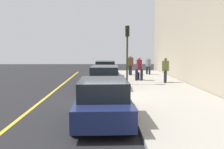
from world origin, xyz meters
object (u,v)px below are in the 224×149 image
(pedestrian_burgundy_coat, at_px, (139,68))
(traffic_light_pole, at_px, (127,45))
(parked_car_black, at_px, (105,78))
(pedestrian_brown_coat, at_px, (130,64))
(parked_car_green, at_px, (105,69))
(rolling_suitcase, at_px, (138,76))
(pedestrian_olive_coat, at_px, (165,69))
(pedestrian_grey_coat, at_px, (148,65))
(parked_car_navy, at_px, (103,101))

(pedestrian_burgundy_coat, xyz_separation_m, traffic_light_pole, (-2.09, 1.09, 1.70))
(parked_car_black, distance_m, pedestrian_brown_coat, 7.74)
(parked_car_green, xyz_separation_m, rolling_suitcase, (-2.58, -2.55, -0.31))
(pedestrian_brown_coat, relative_size, pedestrian_olive_coat, 1.04)
(parked_car_green, bearing_deg, pedestrian_brown_coat, -68.39)
(pedestrian_brown_coat, relative_size, rolling_suitcase, 1.96)
(pedestrian_burgundy_coat, bearing_deg, pedestrian_grey_coat, -18.31)
(traffic_light_pole, xyz_separation_m, rolling_suitcase, (2.49, -1.06, -2.38))
(parked_car_black, height_order, pedestrian_olive_coat, pedestrian_olive_coat)
(parked_car_navy, height_order, pedestrian_brown_coat, pedestrian_brown_coat)
(parked_car_black, xyz_separation_m, pedestrian_olive_coat, (2.32, -4.30, 0.34))
(parked_car_navy, distance_m, traffic_light_pole, 8.35)
(parked_car_black, xyz_separation_m, rolling_suitcase, (3.90, -2.54, -0.31))
(pedestrian_brown_coat, distance_m, pedestrian_olive_coat, 5.46)
(parked_car_black, xyz_separation_m, pedestrian_brown_coat, (7.38, -2.28, 0.38))
(parked_car_navy, height_order, traffic_light_pole, traffic_light_pole)
(rolling_suitcase, bearing_deg, pedestrian_olive_coat, -131.92)
(rolling_suitcase, bearing_deg, parked_car_black, 146.89)
(pedestrian_olive_coat, distance_m, traffic_light_pole, 3.43)
(traffic_light_pole, bearing_deg, pedestrian_olive_coat, -72.09)
(pedestrian_burgundy_coat, relative_size, traffic_light_pole, 0.47)
(pedestrian_burgundy_coat, xyz_separation_m, pedestrian_brown_coat, (3.88, 0.30, 0.02))
(parked_car_navy, height_order, parked_car_black, same)
(parked_car_green, relative_size, rolling_suitcase, 4.99)
(parked_car_navy, xyz_separation_m, pedestrian_brown_coat, (13.92, -2.28, 0.38))
(traffic_light_pole, bearing_deg, parked_car_green, 16.36)
(parked_car_black, height_order, traffic_light_pole, traffic_light_pole)
(pedestrian_olive_coat, bearing_deg, parked_car_navy, 154.09)
(pedestrian_burgundy_coat, distance_m, traffic_light_pole, 2.91)
(parked_car_navy, distance_m, pedestrian_brown_coat, 14.12)
(parked_car_black, bearing_deg, pedestrian_burgundy_coat, -36.35)
(parked_car_green, distance_m, pedestrian_grey_coat, 4.29)
(parked_car_black, distance_m, pedestrian_olive_coat, 4.90)
(pedestrian_grey_coat, xyz_separation_m, traffic_light_pole, (-6.49, 2.55, 1.81))
(parked_car_black, distance_m, parked_car_green, 6.48)
(parked_car_navy, distance_m, pedestrian_burgundy_coat, 10.37)
(parked_car_navy, height_order, rolling_suitcase, parked_car_navy)
(parked_car_black, distance_m, traffic_light_pole, 2.91)
(pedestrian_grey_coat, bearing_deg, pedestrian_olive_coat, -177.23)
(pedestrian_brown_coat, xyz_separation_m, rolling_suitcase, (-3.49, -0.26, -0.69))
(parked_car_black, relative_size, pedestrian_burgundy_coat, 2.63)
(parked_car_black, xyz_separation_m, pedestrian_burgundy_coat, (3.50, -2.58, 0.36))
(parked_car_black, distance_m, pedestrian_burgundy_coat, 4.36)
(rolling_suitcase, bearing_deg, pedestrian_grey_coat, -20.43)
(parked_car_green, bearing_deg, pedestrian_burgundy_coat, -139.09)
(parked_car_black, relative_size, pedestrian_brown_coat, 2.58)
(pedestrian_brown_coat, height_order, pedestrian_grey_coat, pedestrian_brown_coat)
(pedestrian_brown_coat, bearing_deg, parked_car_black, 162.84)
(pedestrian_burgundy_coat, bearing_deg, traffic_light_pole, 152.45)
(pedestrian_grey_coat, height_order, traffic_light_pole, traffic_light_pole)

